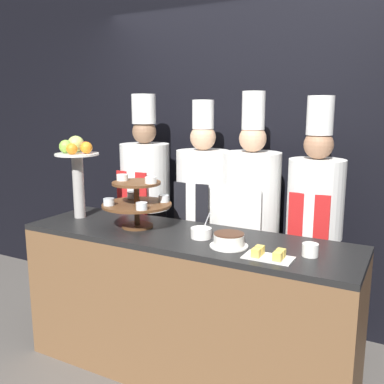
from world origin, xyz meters
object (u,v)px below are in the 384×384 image
Objects in this scene: tiered_stand at (137,200)px; serving_bowl_near at (201,233)px; chef_right at (314,221)px; cake_round at (229,240)px; fruit_pedestal at (77,162)px; chef_center_right at (251,214)px; chef_center_left at (203,209)px; chef_left at (146,197)px; cup_white at (310,250)px; cake_square_tray at (268,255)px.

serving_bowl_near is at bearing -1.50° from tiered_stand.
tiered_stand is at bearing -149.16° from chef_right.
serving_bowl_near is (-0.21, 0.07, -0.01)m from cake_round.
chef_right reaches higher than fruit_pedestal.
serving_bowl_near is 0.62m from chef_center_right.
cake_round is 0.12× the size of chef_center_right.
tiered_stand is at bearing -106.17° from chef_center_left.
serving_bowl_near is 1.02m from chef_left.
cup_white is 0.65m from serving_bowl_near.
chef_left is (-1.03, 0.69, 0.02)m from cake_round.
tiered_stand is 0.79× the size of fruit_pedestal.
fruit_pedestal reaches higher than cake_round.
cake_round is 0.44m from cup_white.
cup_white is 0.52× the size of serving_bowl_near.
cup_white is 0.05× the size of chef_right.
chef_left is at bearing 119.77° from tiered_stand.
chef_center_left reaches higher than tiered_stand.
tiered_stand is 0.71m from chef_left.
chef_right is (0.32, 0.69, -0.01)m from cake_round.
chef_left is (-0.82, 0.61, 0.02)m from serving_bowl_near.
cup_white is at bearing -1.55° from tiered_stand.
chef_left reaches higher than cake_round.
fruit_pedestal reaches higher than tiered_stand.
chef_center_left is (-0.51, 0.69, -0.02)m from cake_round.
cake_square_tray is at bearing -17.03° from cake_round.
fruit_pedestal is 1.27m from cake_round.
cake_round is at bearing -7.24° from tiered_stand.
chef_left is 1.35m from chef_right.
tiered_stand is at bearing -60.23° from chef_left.
chef_center_right reaches higher than chef_center_left.
chef_right is at bearing 0.01° from chef_center_left.
cake_round is 0.12× the size of chef_left.
tiered_stand reaches higher than serving_bowl_near.
chef_right is (1.53, 0.58, -0.37)m from fruit_pedestal.
cake_square_tray is at bearing -63.44° from chef_center_right.
fruit_pedestal is (-0.52, 0.03, 0.22)m from tiered_stand.
cake_square_tray is at bearing -9.96° from tiered_stand.
cake_square_tray is 1.09m from chef_center_left.
chef_left is (-1.47, 0.63, 0.02)m from cup_white.
cake_round is 2.55× the size of cup_white.
chef_right is (0.45, 0.00, 0.01)m from chef_center_right.
fruit_pedestal is at bearing 174.60° from cake_round.
chef_center_left is at bearing 146.40° from cup_white.
cup_white is at bearing -1.59° from serving_bowl_near.
tiered_stand is 0.71m from cake_round.
cake_square_tray is at bearing -7.49° from fruit_pedestal.
chef_right is at bearing 49.02° from serving_bowl_near.
fruit_pedestal is at bearing -159.38° from chef_right.
cup_white is 0.64m from chef_right.
chef_right is at bearing 100.60° from cup_white.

